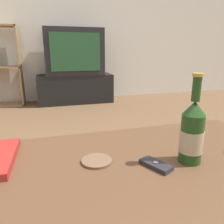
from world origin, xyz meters
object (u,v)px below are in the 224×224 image
tv_stand (75,88)px  television (74,52)px  beer_bottle (192,133)px  cell_phone (156,165)px

tv_stand → television: 0.53m
tv_stand → television: television is taller
television → beer_bottle: 2.75m
television → beer_bottle: bearing=-89.3°
cell_phone → television: bearing=62.0°
tv_stand → beer_bottle: size_ratio=3.81×
television → beer_bottle: (0.03, -2.74, -0.23)m
cell_phone → beer_bottle: bearing=-25.5°
beer_bottle → cell_phone: (-0.12, -0.00, -0.09)m
tv_stand → beer_bottle: bearing=-89.3°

